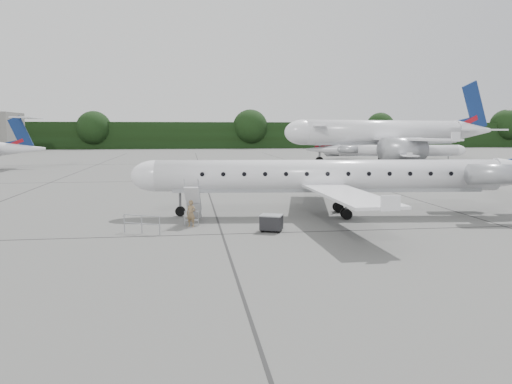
{
  "coord_description": "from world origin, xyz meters",
  "views": [
    {
      "loc": [
        -7.06,
        -23.85,
        5.61
      ],
      "look_at": [
        -3.48,
        2.5,
        2.3
      ],
      "focal_mm": 35.0,
      "sensor_mm": 36.0,
      "label": 1
    }
  ],
  "objects": [
    {
      "name": "ground",
      "position": [
        0.0,
        0.0,
        0.0
      ],
      "size": [
        320.0,
        320.0,
        0.0
      ],
      "primitive_type": "plane",
      "color": "slate",
      "rests_on": "ground"
    },
    {
      "name": "treeline",
      "position": [
        0.0,
        130.0,
        4.0
      ],
      "size": [
        260.0,
        4.0,
        8.0
      ],
      "primitive_type": "cube",
      "color": "black",
      "rests_on": "ground"
    },
    {
      "name": "main_regional_jet",
      "position": [
        1.95,
        7.76,
        3.67
      ],
      "size": [
        30.62,
        23.48,
        7.34
      ],
      "primitive_type": null,
      "rotation": [
        0.0,
        0.0,
        -0.1
      ],
      "color": "white",
      "rests_on": "ground"
    },
    {
      "name": "airstair",
      "position": [
        -6.81,
        6.37,
        1.15
      ],
      "size": [
        1.1,
        2.51,
        2.3
      ],
      "primitive_type": null,
      "rotation": [
        0.0,
        0.0,
        -0.1
      ],
      "color": "white",
      "rests_on": "ground"
    },
    {
      "name": "passenger",
      "position": [
        -6.95,
        5.01,
        0.78
      ],
      "size": [
        0.68,
        0.6,
        1.57
      ],
      "primitive_type": "imported",
      "rotation": [
        0.0,
        0.0,
        -0.49
      ],
      "color": "olive",
      "rests_on": "ground"
    },
    {
      "name": "safety_railing",
      "position": [
        -9.63,
        3.43,
        0.5
      ],
      "size": [
        2.01,
        1.04,
        1.0
      ],
      "primitive_type": null,
      "rotation": [
        0.0,
        0.0,
        -0.46
      ],
      "color": "#989BA0",
      "rests_on": "ground"
    },
    {
      "name": "baggage_cart",
      "position": [
        -2.53,
        3.05,
        0.5
      ],
      "size": [
        1.43,
        1.31,
        1.0
      ],
      "primitive_type": null,
      "rotation": [
        0.0,
        0.0,
        -0.39
      ],
      "color": "black",
      "rests_on": "ground"
    },
    {
      "name": "bg_narrowbody",
      "position": [
        26.39,
        58.61,
        7.25
      ],
      "size": [
        46.73,
        38.87,
        14.51
      ],
      "primitive_type": null,
      "rotation": [
        0.0,
        0.0,
        0.27
      ],
      "color": "white",
      "rests_on": "ground"
    },
    {
      "name": "bg_regional_right",
      "position": [
        26.82,
        53.55,
        3.21
      ],
      "size": [
        26.61,
        20.72,
        6.43
      ],
      "primitive_type": null,
      "rotation": [
        0.0,
        0.0,
        3.01
      ],
      "color": "white",
      "rests_on": "ground"
    }
  ]
}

